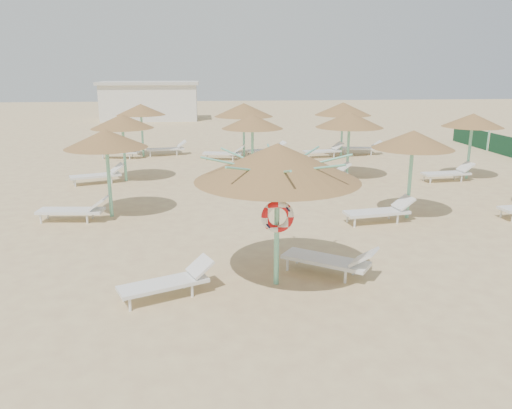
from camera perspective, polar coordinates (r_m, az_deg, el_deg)
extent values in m
plane|color=#D4BD81|center=(10.69, 2.49, -8.93)|extent=(120.00, 120.00, 0.00)
cylinder|color=#78D1AD|center=(10.21, 2.39, -2.63)|extent=(0.11, 0.11, 2.49)
cone|color=olive|center=(9.87, 2.47, 4.88)|extent=(3.32, 3.32, 0.75)
cylinder|color=#78D1AD|center=(9.92, 2.46, 3.39)|extent=(0.20, 0.20, 0.12)
cylinder|color=#78D1AD|center=(10.02, 6.81, 4.68)|extent=(1.50, 0.04, 0.38)
cylinder|color=#78D1AD|center=(10.49, 4.97, 5.22)|extent=(1.09, 1.09, 0.38)
cylinder|color=#78D1AD|center=(10.62, 1.87, 5.39)|extent=(0.04, 1.50, 0.38)
cylinder|color=#78D1AD|center=(10.35, -0.94, 5.12)|extent=(1.09, 1.09, 0.38)
cylinder|color=#78D1AD|center=(9.80, -1.96, 4.54)|extent=(1.50, 0.04, 0.38)
cylinder|color=#78D1AD|center=(9.29, -0.35, 3.95)|extent=(1.09, 1.09, 0.38)
cylinder|color=#78D1AD|center=(9.14, 3.17, 3.73)|extent=(0.04, 1.50, 0.38)
cylinder|color=#78D1AD|center=(9.45, 6.20, 4.06)|extent=(1.09, 1.09, 0.38)
torus|color=red|center=(10.04, 2.48, -1.40)|extent=(0.67, 0.15, 0.67)
cylinder|color=white|center=(9.77, -14.21, -11.05)|extent=(0.06, 0.06, 0.26)
cylinder|color=white|center=(10.18, -14.90, -9.99)|extent=(0.06, 0.06, 0.26)
cylinder|color=white|center=(10.10, -7.30, -9.76)|extent=(0.06, 0.06, 0.26)
cylinder|color=white|center=(10.50, -8.25, -8.80)|extent=(0.06, 0.06, 0.26)
cube|color=white|center=(10.08, -10.53, -8.93)|extent=(1.83, 1.21, 0.07)
cube|color=white|center=(10.24, -6.42, -7.02)|extent=(0.63, 0.68, 0.34)
cylinder|color=white|center=(11.26, 3.62, -6.88)|extent=(0.06, 0.06, 0.28)
cylinder|color=white|center=(11.68, 4.71, -6.06)|extent=(0.06, 0.06, 0.28)
cylinder|color=white|center=(10.78, 10.16, -8.14)|extent=(0.06, 0.06, 0.28)
cylinder|color=white|center=(11.22, 11.04, -7.22)|extent=(0.06, 0.06, 0.28)
cube|color=white|center=(11.11, 7.95, -6.32)|extent=(1.91, 1.62, 0.08)
cube|color=white|center=(10.76, 12.24, -5.87)|extent=(0.75, 0.77, 0.37)
cylinder|color=#78D1AD|center=(15.64, -16.45, 2.75)|extent=(0.11, 0.11, 2.30)
cone|color=olive|center=(15.43, -16.79, 7.22)|extent=(2.42, 2.42, 0.55)
cylinder|color=#78D1AD|center=(15.46, -16.73, 6.37)|extent=(0.20, 0.20, 0.12)
cylinder|color=white|center=(15.82, -23.38, -1.54)|extent=(0.06, 0.06, 0.28)
cylinder|color=white|center=(16.26, -22.71, -1.03)|extent=(0.06, 0.06, 0.28)
cylinder|color=white|center=(15.34, -18.74, -1.59)|extent=(0.06, 0.06, 0.28)
cylinder|color=white|center=(15.79, -18.18, -1.06)|extent=(0.06, 0.06, 0.28)
cube|color=white|center=(15.70, -20.42, -0.68)|extent=(1.95, 0.81, 0.08)
cube|color=white|center=(15.36, -17.53, 0.17)|extent=(0.54, 0.65, 0.36)
cylinder|color=#78D1AD|center=(20.54, -14.82, 5.77)|extent=(0.11, 0.11, 2.30)
cone|color=olive|center=(20.38, -15.05, 9.18)|extent=(2.43, 2.43, 0.55)
cylinder|color=#78D1AD|center=(20.40, -15.01, 8.53)|extent=(0.20, 0.20, 0.12)
cylinder|color=white|center=(20.21, -19.96, 2.28)|extent=(0.06, 0.06, 0.28)
cylinder|color=white|center=(20.69, -20.11, 2.55)|extent=(0.06, 0.06, 0.28)
cylinder|color=white|center=(20.37, -16.19, 2.69)|extent=(0.06, 0.06, 0.28)
cylinder|color=white|center=(20.85, -16.43, 2.96)|extent=(0.06, 0.06, 0.28)
cube|color=white|center=(20.50, -17.86, 3.15)|extent=(2.00, 1.22, 0.08)
cube|color=white|center=(20.58, -15.58, 4.06)|extent=(0.66, 0.73, 0.36)
cylinder|color=#78D1AD|center=(26.12, -12.87, 7.85)|extent=(0.11, 0.11, 2.30)
cone|color=olive|center=(25.99, -13.03, 10.54)|extent=(2.43, 2.43, 0.55)
cylinder|color=#78D1AD|center=(26.01, -13.00, 10.03)|extent=(0.20, 0.20, 0.12)
cylinder|color=white|center=(26.06, -17.10, 5.29)|extent=(0.06, 0.06, 0.28)
cylinder|color=white|center=(26.53, -16.72, 5.49)|extent=(0.06, 0.06, 0.28)
cylinder|color=white|center=(25.62, -14.26, 5.33)|extent=(0.06, 0.06, 0.28)
cylinder|color=white|center=(26.08, -13.93, 5.53)|extent=(0.06, 0.06, 0.28)
cube|color=white|center=(26.00, -15.28, 5.81)|extent=(1.98, 0.94, 0.08)
cube|color=white|center=(25.69, -13.51, 6.36)|extent=(0.58, 0.67, 0.36)
cylinder|color=white|center=(26.14, -11.98, 5.67)|extent=(0.06, 0.06, 0.28)
cylinder|color=white|center=(26.63, -12.06, 5.84)|extent=(0.06, 0.06, 0.28)
cylinder|color=white|center=(26.26, -9.03, 5.85)|extent=(0.06, 0.06, 0.28)
cylinder|color=white|center=(26.75, -9.17, 6.02)|extent=(0.06, 0.06, 0.28)
cube|color=white|center=(26.42, -10.31, 6.25)|extent=(1.98, 0.94, 0.08)
cube|color=white|center=(26.48, -8.49, 6.87)|extent=(0.58, 0.67, 0.36)
cylinder|color=#78D1AD|center=(19.77, -0.41, 5.92)|extent=(0.11, 0.11, 2.30)
cone|color=olive|center=(19.61, -0.42, 9.47)|extent=(2.40, 2.40, 0.54)
cylinder|color=#78D1AD|center=(19.63, -0.42, 8.80)|extent=(0.20, 0.20, 0.12)
cylinder|color=white|center=(19.10, -5.67, 2.41)|extent=(0.06, 0.06, 0.28)
cylinder|color=white|center=(19.58, -5.96, 2.73)|extent=(0.06, 0.06, 0.28)
cylinder|color=white|center=(19.40, -1.76, 2.68)|extent=(0.06, 0.06, 0.28)
cylinder|color=white|center=(19.87, -2.14, 2.99)|extent=(0.06, 0.06, 0.28)
cube|color=white|center=(19.46, -3.52, 3.25)|extent=(1.98, 0.97, 0.08)
cube|color=white|center=(19.62, -1.11, 4.09)|extent=(0.59, 0.68, 0.36)
cylinder|color=#78D1AD|center=(25.07, -1.39, 7.93)|extent=(0.11, 0.11, 2.30)
cone|color=olive|center=(24.94, -1.41, 10.77)|extent=(2.90, 2.90, 0.65)
cylinder|color=#78D1AD|center=(24.96, -1.41, 10.20)|extent=(0.20, 0.20, 0.12)
cylinder|color=white|center=(24.67, -5.79, 5.36)|extent=(0.06, 0.06, 0.28)
cylinder|color=white|center=(25.15, -5.56, 5.56)|extent=(0.06, 0.06, 0.28)
cylinder|color=white|center=(24.43, -2.67, 5.32)|extent=(0.06, 0.06, 0.28)
cylinder|color=white|center=(24.92, -2.50, 5.52)|extent=(0.06, 0.06, 0.28)
cube|color=white|center=(24.73, -3.86, 5.85)|extent=(1.99, 1.00, 0.08)
cube|color=white|center=(24.57, -1.90, 6.38)|extent=(0.60, 0.69, 0.36)
cylinder|color=white|center=(25.14, -0.52, 5.62)|extent=(0.06, 0.06, 0.28)
cylinder|color=white|center=(25.62, -0.85, 5.80)|extent=(0.06, 0.06, 0.28)
cylinder|color=white|center=(25.58, 2.38, 5.78)|extent=(0.06, 0.06, 0.28)
cylinder|color=white|center=(26.04, 2.00, 5.95)|extent=(0.06, 0.06, 0.28)
cube|color=white|center=(25.60, 1.03, 6.20)|extent=(1.99, 1.00, 0.08)
cube|color=white|center=(25.84, 2.83, 6.82)|extent=(0.60, 0.69, 0.36)
cylinder|color=#78D1AD|center=(15.54, 17.16, 2.62)|extent=(0.11, 0.11, 2.30)
cone|color=olive|center=(15.33, 17.52, 7.10)|extent=(2.36, 2.36, 0.53)
cylinder|color=#78D1AD|center=(15.36, 17.46, 6.25)|extent=(0.20, 0.20, 0.12)
cylinder|color=white|center=(14.47, 11.22, -2.05)|extent=(0.06, 0.06, 0.28)
cylinder|color=white|center=(14.90, 10.41, -1.49)|extent=(0.06, 0.06, 0.28)
cylinder|color=white|center=(15.08, 15.87, -1.63)|extent=(0.06, 0.06, 0.28)
cylinder|color=white|center=(15.50, 14.96, -1.11)|extent=(0.06, 0.06, 0.28)
cube|color=white|center=(14.98, 13.62, -0.87)|extent=(1.97, 0.88, 0.08)
cube|color=white|center=(15.32, 16.50, 0.22)|extent=(0.57, 0.66, 0.36)
cylinder|color=#78D1AD|center=(20.70, 10.47, 6.09)|extent=(0.11, 0.11, 2.30)
cone|color=olive|center=(20.54, 10.64, 9.51)|extent=(2.71, 2.71, 0.61)
cylinder|color=#78D1AD|center=(20.57, 10.61, 8.84)|extent=(0.20, 0.20, 0.12)
cylinder|color=white|center=(19.83, 5.54, 2.90)|extent=(0.06, 0.06, 0.28)
cylinder|color=white|center=(20.31, 5.29, 3.21)|extent=(0.06, 0.06, 0.28)
cylinder|color=white|center=(20.11, 9.33, 2.95)|extent=(0.06, 0.06, 0.28)
cylinder|color=white|center=(20.59, 9.00, 3.25)|extent=(0.06, 0.06, 0.28)
cube|color=white|center=(20.19, 7.67, 3.58)|extent=(1.91, 0.66, 0.08)
cube|color=white|center=(20.34, 10.04, 4.26)|extent=(0.50, 0.61, 0.36)
cylinder|color=#78D1AD|center=(26.11, 9.79, 8.01)|extent=(0.11, 0.11, 2.30)
cone|color=olive|center=(25.98, 9.91, 10.73)|extent=(2.84, 2.84, 0.64)
cylinder|color=#78D1AD|center=(26.00, 9.89, 10.19)|extent=(0.20, 0.20, 0.12)
cylinder|color=white|center=(25.06, 6.08, 5.51)|extent=(0.06, 0.06, 0.28)
cylinder|color=white|center=(25.52, 5.66, 5.70)|extent=(0.06, 0.06, 0.28)
cylinder|color=white|center=(25.59, 8.90, 5.61)|extent=(0.06, 0.06, 0.28)
cylinder|color=white|center=(26.04, 8.44, 5.80)|extent=(0.06, 0.06, 0.28)
cube|color=white|center=(25.57, 7.55, 6.06)|extent=(1.98, 0.94, 0.08)
cube|color=white|center=(25.88, 9.31, 6.64)|extent=(0.58, 0.67, 0.36)
cylinder|color=white|center=(26.51, 10.14, 5.89)|extent=(0.06, 0.06, 0.28)
cylinder|color=white|center=(27.00, 10.03, 6.07)|extent=(0.06, 0.06, 0.28)
cylinder|color=white|center=(26.69, 13.03, 5.80)|extent=(0.06, 0.06, 0.28)
cylinder|color=white|center=(27.17, 12.88, 5.98)|extent=(0.06, 0.06, 0.28)
cube|color=white|center=(26.82, 11.81, 6.31)|extent=(1.98, 0.94, 0.08)
cube|color=white|center=(26.92, 13.64, 6.75)|extent=(0.58, 0.67, 0.36)
cylinder|color=white|center=(16.86, 26.22, -0.88)|extent=(0.06, 0.06, 0.28)
cylinder|color=#78D1AD|center=(22.04, 23.20, 5.66)|extent=(0.11, 0.11, 2.30)
cone|color=olive|center=(21.89, 23.54, 8.83)|extent=(2.37, 2.37, 0.53)
cylinder|color=#78D1AD|center=(21.91, 23.47, 8.23)|extent=(0.20, 0.20, 0.12)
cylinder|color=white|center=(20.73, 19.32, 2.65)|extent=(0.06, 0.06, 0.28)
cylinder|color=white|center=(21.15, 18.64, 2.95)|extent=(0.06, 0.06, 0.28)
cylinder|color=white|center=(21.45, 22.43, 2.75)|extent=(0.06, 0.06, 0.28)
cylinder|color=white|center=(21.85, 21.72, 3.04)|extent=(0.06, 0.06, 0.28)
cube|color=white|center=(21.32, 20.88, 3.33)|extent=(1.95, 0.80, 0.08)
cube|color=white|center=(21.74, 22.85, 3.99)|extent=(0.54, 0.64, 0.36)
cube|color=silver|center=(44.96, -12.00, 11.35)|extent=(8.00, 4.00, 3.00)
cube|color=beige|center=(44.88, -12.12, 13.42)|extent=(8.40, 4.40, 0.25)
cube|color=#194B2E|center=(28.52, 27.09, 5.84)|extent=(0.08, 3.80, 1.00)
cube|color=#194B2E|center=(31.91, 23.26, 7.12)|extent=(0.08, 3.80, 1.00)
cylinder|color=#78D1AD|center=(30.27, 24.99, 6.65)|extent=(0.08, 0.08, 1.10)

